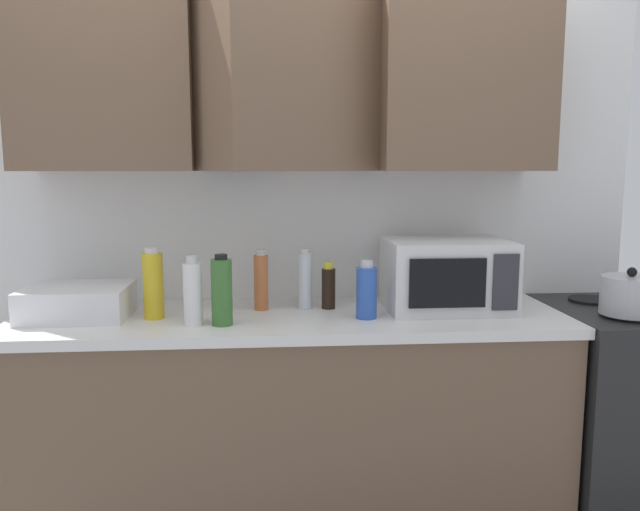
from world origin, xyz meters
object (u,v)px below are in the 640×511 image
bottle_blue_cleaner (366,292)px  bottle_soy_dark (329,287)px  kettle (630,295)px  bottle_green_oil (222,291)px  dish_rack (78,302)px  bottle_clear_tall (305,280)px  microwave (446,274)px  bottle_white_jar (193,293)px  bottle_yellow_mustard (153,285)px  bottle_spice_jar (261,281)px

bottle_blue_cleaner → bottle_soy_dark: bottle_blue_cleaner is taller
kettle → bottle_green_oil: size_ratio=0.84×
kettle → dish_rack: 2.09m
kettle → bottle_clear_tall: 1.24m
bottle_clear_tall → bottle_soy_dark: size_ratio=1.29×
microwave → bottle_white_jar: size_ratio=1.91×
bottle_clear_tall → kettle: bearing=-11.6°
dish_rack → bottle_white_jar: (0.45, -0.15, 0.06)m
kettle → bottle_blue_cleaner: (-1.00, 0.07, 0.02)m
bottle_green_oil → bottle_yellow_mustard: (-0.26, 0.12, 0.01)m
kettle → bottle_soy_dark: 1.15m
bottle_blue_cleaner → bottle_spice_jar: 0.43m
bottle_yellow_mustard → bottle_clear_tall: bearing=12.2°
bottle_spice_jar → microwave: bearing=-3.3°
bottle_white_jar → kettle: bearing=-0.5°
microwave → bottle_blue_cleaner: 0.37m
bottle_white_jar → bottle_blue_cleaner: bearing=4.8°
microwave → dish_rack: microwave is taller
bottle_spice_jar → bottle_clear_tall: size_ratio=1.00×
bottle_green_oil → bottle_soy_dark: 0.47m
bottle_soy_dark → bottle_green_oil: bearing=-150.2°
microwave → bottle_blue_cleaner: (-0.34, -0.13, -0.04)m
bottle_green_oil → bottle_yellow_mustard: 0.29m
microwave → bottle_yellow_mustard: (-1.14, -0.07, -0.01)m
dish_rack → bottle_green_oil: bearing=-15.4°
microwave → bottle_spice_jar: size_ratio=1.97×
microwave → bottle_blue_cleaner: bearing=-159.5°
bottle_white_jar → bottle_green_oil: bearing=-3.3°
dish_rack → bottle_yellow_mustard: (0.29, -0.04, 0.07)m
kettle → bottle_yellow_mustard: bearing=176.0°
bottle_yellow_mustard → bottle_soy_dark: size_ratio=1.42×
bottle_yellow_mustard → dish_rack: bearing=173.1°
bottle_clear_tall → bottle_yellow_mustard: 0.59m
dish_rack → bottle_clear_tall: 0.87m
dish_rack → bottle_yellow_mustard: bottle_yellow_mustard is taller
microwave → kettle: bearing=-16.5°
dish_rack → bottle_spice_jar: (0.69, 0.08, 0.06)m
bottle_clear_tall → bottle_yellow_mustard: size_ratio=0.91×
dish_rack → bottle_white_jar: bearing=-18.1°
dish_rack → bottle_spice_jar: 0.70m
bottle_white_jar → bottle_clear_tall: size_ratio=1.03×
dish_rack → bottle_clear_tall: size_ratio=1.56×
bottle_soy_dark → microwave: bearing=-5.6°
kettle → bottle_green_oil: (-1.53, 0.01, 0.04)m
dish_rack → bottle_spice_jar: size_ratio=1.56×
bottle_white_jar → microwave: bearing=10.5°
kettle → bottle_white_jar: size_ratio=0.85×
bottle_spice_jar → bottle_white_jar: (-0.24, -0.22, 0.00)m
bottle_white_jar → bottle_clear_tall: (0.42, 0.24, -0.00)m
bottle_spice_jar → bottle_green_oil: size_ratio=0.95×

